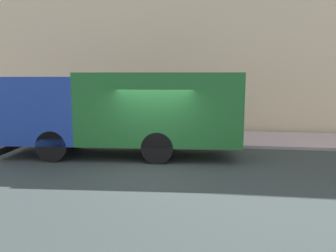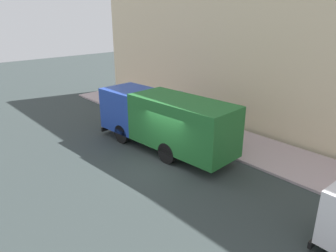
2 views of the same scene
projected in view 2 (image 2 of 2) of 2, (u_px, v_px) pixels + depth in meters
name	position (u px, v px, depth m)	size (l,w,h in m)	color
ground	(163.00, 164.00, 15.75)	(80.00, 80.00, 0.00)	#313A39
sidewalk	(225.00, 138.00, 18.74)	(3.64, 30.00, 0.12)	#B5A0A5
building_facade	(256.00, 45.00, 18.38)	(0.50, 30.00, 10.58)	beige
large_utility_truck	(164.00, 119.00, 16.83)	(2.95, 8.62, 3.05)	#1F3EA3
pedestrian_walking	(198.00, 117.00, 19.59)	(0.54, 0.54, 1.62)	black
pedestrian_standing	(236.00, 129.00, 17.49)	(0.38, 0.38, 1.71)	#4A4053
traffic_cone_orange	(154.00, 116.00, 21.51)	(0.45, 0.45, 0.64)	orange
street_sign_post	(180.00, 109.00, 18.78)	(0.44, 0.08, 2.65)	#4C5156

